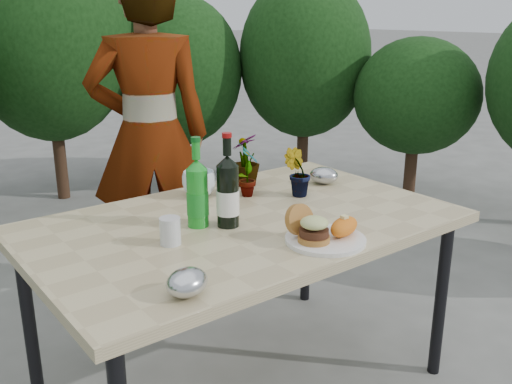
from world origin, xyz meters
TOP-DOWN VIEW (x-y plane):
  - patio_table at (0.00, 0.00)m, footprint 1.60×1.00m
  - shrub_hedge at (0.10, 1.75)m, footprint 6.78×5.04m
  - dinner_plate at (0.09, -0.35)m, footprint 0.28×0.28m
  - burger_stack at (0.04, -0.33)m, footprint 0.11×0.16m
  - sweet_potato at (0.16, -0.37)m, footprint 0.17×0.12m
  - grilled_veg at (0.11, -0.26)m, footprint 0.08×0.05m
  - wine_bottle at (-0.08, -0.02)m, footprint 0.08×0.08m
  - sparkling_water at (-0.17, 0.05)m, footprint 0.08×0.08m
  - plastic_cup at (-0.34, -0.04)m, footprint 0.07×0.07m
  - seedling_left at (0.18, 0.22)m, footprint 0.14×0.15m
  - seedling_mid at (0.36, 0.10)m, footprint 0.15×0.14m
  - seedling_right at (0.28, 0.37)m, footprint 0.17×0.17m
  - blue_bowl at (0.02, 0.35)m, footprint 0.17×0.17m
  - foil_packet_left at (-0.48, -0.40)m, footprint 0.16×0.15m
  - foil_packet_right at (0.58, 0.16)m, footprint 0.16×0.17m
  - person at (0.14, 1.03)m, footprint 0.76×0.65m

SIDE VIEW (x-z plane):
  - patio_table at x=0.00m, z-range 0.32..1.07m
  - dinner_plate at x=0.09m, z-range 0.75..0.76m
  - grilled_veg at x=0.11m, z-range 0.76..0.79m
  - foil_packet_left at x=-0.48m, z-range 0.75..0.83m
  - foil_packet_right at x=0.58m, z-range 0.75..0.83m
  - sweet_potato at x=0.16m, z-range 0.77..0.83m
  - plastic_cup at x=-0.34m, z-range 0.75..0.84m
  - blue_bowl at x=0.02m, z-range 0.75..0.86m
  - burger_stack at x=0.04m, z-range 0.75..0.87m
  - seedling_mid at x=0.36m, z-range 0.75..0.96m
  - seedling_right at x=0.28m, z-range 0.75..0.99m
  - seedling_left at x=0.18m, z-range 0.75..0.99m
  - sparkling_water at x=-0.17m, z-range 0.71..1.04m
  - person at x=0.14m, z-range 0.00..1.76m
  - wine_bottle at x=-0.08m, z-range 0.70..1.05m
  - shrub_hedge at x=0.10m, z-range -0.01..2.20m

